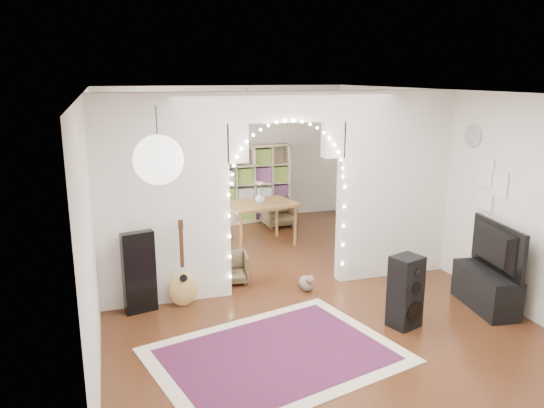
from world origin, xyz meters
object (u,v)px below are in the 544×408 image
object	(u,v)px
floor_speaker	(406,292)
dining_chair_left	(231,268)
acoustic_guitar	(183,275)
dining_chair_right	(279,212)
bookcase	(253,183)
dining_table	(260,207)
media_console	(486,289)

from	to	relation	value
floor_speaker	dining_chair_left	world-z (taller)	floor_speaker
acoustic_guitar	dining_chair_right	world-z (taller)	acoustic_guitar
bookcase	dining_table	xyz separation A→B (m)	(-0.32, -1.61, -0.09)
floor_speaker	dining_chair_left	bearing A→B (deg)	111.20
dining_table	dining_chair_left	bearing A→B (deg)	-131.13
bookcase	dining_chair_left	world-z (taller)	bookcase
floor_speaker	bookcase	distance (m)	5.13
bookcase	dining_chair_right	xyz separation A→B (m)	(0.36, -0.56, -0.50)
acoustic_guitar	dining_chair_right	xyz separation A→B (m)	(2.34, 3.19, -0.15)
dining_table	dining_chair_left	xyz separation A→B (m)	(-0.88, -1.53, -0.47)
floor_speaker	dining_chair_right	xyz separation A→B (m)	(-0.07, 4.53, -0.16)
bookcase	dining_chair_right	size ratio (longest dim) A/B	2.55
dining_table	dining_chair_right	bearing A→B (deg)	45.41
acoustic_guitar	media_console	bearing A→B (deg)	-27.22
floor_speaker	dining_table	world-z (taller)	floor_speaker
bookcase	dining_chair_right	world-z (taller)	bookcase
acoustic_guitar	floor_speaker	distance (m)	2.76
floor_speaker	acoustic_guitar	bearing A→B (deg)	132.18
media_console	dining_chair_left	size ratio (longest dim) A/B	2.15
bookcase	floor_speaker	bearing A→B (deg)	-96.49
dining_table	acoustic_guitar	bearing A→B (deg)	-139.02
acoustic_guitar	dining_chair_right	size ratio (longest dim) A/B	1.61
acoustic_guitar	floor_speaker	bearing A→B (deg)	-38.22
acoustic_guitar	dining_chair_left	world-z (taller)	acoustic_guitar
dining_chair_left	floor_speaker	bearing A→B (deg)	-42.43
acoustic_guitar	media_console	world-z (taller)	acoustic_guitar
media_console	dining_chair_left	bearing A→B (deg)	155.46
dining_chair_left	media_console	bearing A→B (deg)	-24.40
acoustic_guitar	media_console	size ratio (longest dim) A/B	0.98
floor_speaker	dining_table	size ratio (longest dim) A/B	0.65
acoustic_guitar	dining_chair_left	size ratio (longest dim) A/B	2.10
bookcase	dining_chair_left	distance (m)	3.41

